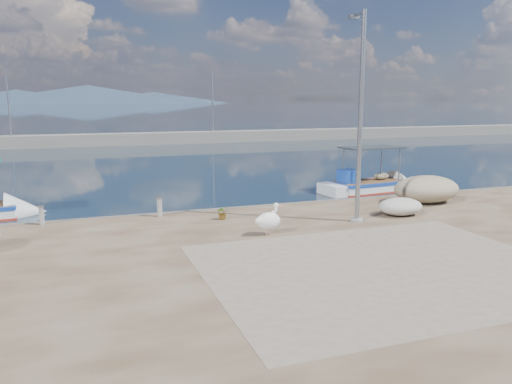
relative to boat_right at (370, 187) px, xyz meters
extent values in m
plane|color=#162635|center=(-7.92, -8.59, -0.21)|extent=(1400.00, 1400.00, 0.00)
cube|color=#4E3521|center=(-7.92, -14.59, 0.04)|extent=(44.00, 22.00, 0.50)
cube|color=gray|center=(-6.92, -11.59, 0.29)|extent=(9.00, 7.00, 0.01)
cube|color=gray|center=(-7.92, 31.41, 0.39)|extent=(120.00, 2.20, 1.20)
cylinder|color=gray|center=(-19.92, 31.41, 3.79)|extent=(0.16, 0.16, 7.00)
cylinder|color=gray|center=(0.08, 31.41, 3.79)|extent=(0.16, 0.16, 7.00)
cone|color=#28384C|center=(-77.92, 641.41, 7.79)|extent=(220.00, 220.00, 16.00)
cone|color=#28384C|center=(2.08, 641.41, 10.79)|extent=(280.00, 280.00, 22.00)
cone|color=#28384C|center=(82.08, 641.41, 6.79)|extent=(200.00, 200.00, 14.00)
cube|color=white|center=(0.06, 0.01, -0.14)|extent=(5.73, 2.41, 0.91)
cube|color=#173D99|center=(0.06, 0.01, 0.27)|extent=(4.18, 2.30, 0.13)
cube|color=#A52814|center=(0.06, 0.01, -0.19)|extent=(4.18, 2.28, 0.12)
cube|color=#173D99|center=(-1.33, -0.14, 0.65)|extent=(0.95, 0.95, 0.67)
cube|color=#262B31|center=(0.06, 0.01, 2.05)|extent=(3.23, 2.05, 0.08)
cylinder|color=tan|center=(-8.65, -7.79, 0.42)|extent=(0.03, 0.03, 0.25)
cylinder|color=tan|center=(-8.52, -7.77, 0.42)|extent=(0.03, 0.03, 0.25)
ellipsoid|color=white|center=(-8.58, -7.78, 0.74)|extent=(0.82, 0.58, 0.54)
cylinder|color=white|center=(-8.35, -7.75, 1.02)|extent=(0.19, 0.12, 0.46)
sphere|color=white|center=(-8.32, -7.74, 1.22)|extent=(0.15, 0.15, 0.15)
cone|color=#EE765C|center=(-8.14, -7.71, 1.18)|extent=(0.38, 0.13, 0.11)
cylinder|color=gray|center=(-5.06, -7.13, 3.79)|extent=(0.16, 0.16, 7.00)
cylinder|color=gray|center=(-5.06, -7.13, 0.34)|extent=(0.44, 0.44, 0.10)
cube|color=gray|center=(-5.06, -6.48, 7.14)|extent=(0.35, 0.18, 0.12)
cylinder|color=gray|center=(-11.36, -4.14, 0.65)|extent=(0.18, 0.18, 0.71)
cylinder|color=gray|center=(-11.36, -4.14, 1.00)|extent=(0.24, 0.24, 0.06)
cylinder|color=gray|center=(-15.28, -3.99, 0.61)|extent=(0.16, 0.16, 0.64)
cylinder|color=gray|center=(-15.28, -3.99, 0.93)|extent=(0.22, 0.22, 0.05)
imported|color=#33722D|center=(-9.35, -5.31, 0.54)|extent=(0.45, 0.39, 0.50)
ellipsoid|color=silver|center=(-3.07, -6.83, 0.61)|extent=(1.68, 1.26, 0.63)
ellipsoid|color=#C4B491|center=(-0.71, -5.27, 0.84)|extent=(2.81, 2.00, 1.10)
camera|label=1|loc=(-14.01, -21.75, 4.45)|focal=35.00mm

